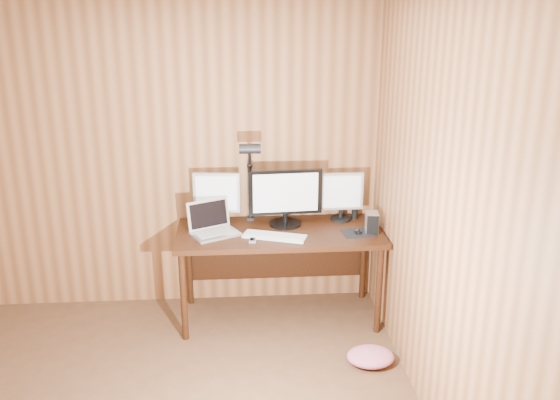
{
  "coord_description": "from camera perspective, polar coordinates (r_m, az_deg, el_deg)",
  "views": [
    {
      "loc": [
        0.62,
        -2.67,
        2.42
      ],
      "look_at": [
        0.93,
        1.58,
        1.02
      ],
      "focal_mm": 38.0,
      "sensor_mm": 36.0,
      "label": 1
    }
  ],
  "objects": [
    {
      "name": "speaker",
      "position": [
        4.91,
        7.2,
        -1.1
      ],
      "size": [
        0.05,
        0.05,
        0.12
      ],
      "primitive_type": "cylinder",
      "color": "black",
      "rests_on": "desk"
    },
    {
      "name": "monitor_right",
      "position": [
        4.81,
        5.92,
        0.47
      ],
      "size": [
        0.35,
        0.17,
        0.4
      ],
      "rotation": [
        0.0,
        0.0,
        0.0
      ],
      "color": "black",
      "rests_on": "desk"
    },
    {
      "name": "mouse",
      "position": [
        4.61,
        7.54,
        -2.95
      ],
      "size": [
        0.09,
        0.11,
        0.04
      ],
      "primitive_type": "ellipsoid",
      "rotation": [
        0.0,
        0.0,
        0.24
      ],
      "color": "black",
      "rests_on": "mousepad"
    },
    {
      "name": "desk_lamp",
      "position": [
        4.65,
        -2.9,
        2.86
      ],
      "size": [
        0.16,
        0.24,
        0.72
      ],
      "rotation": [
        0.0,
        0.0,
        -0.0
      ],
      "color": "black",
      "rests_on": "desk"
    },
    {
      "name": "keyboard",
      "position": [
        4.49,
        -0.52,
        -3.5
      ],
      "size": [
        0.5,
        0.29,
        0.02
      ],
      "rotation": [
        0.0,
        0.0,
        -0.33
      ],
      "color": "silver",
      "rests_on": "desk"
    },
    {
      "name": "desk",
      "position": [
        4.74,
        -0.11,
        -4.05
      ],
      "size": [
        1.6,
        0.7,
        0.75
      ],
      "color": "black",
      "rests_on": "floor"
    },
    {
      "name": "laptop",
      "position": [
        4.59,
        -6.53,
        -2.45
      ],
      "size": [
        0.43,
        0.39,
        0.25
      ],
      "rotation": [
        0.0,
        0.0,
        0.46
      ],
      "color": "silver",
      "rests_on": "desk"
    },
    {
      "name": "room_shell",
      "position": [
        2.98,
        -15.91,
        -5.67
      ],
      "size": [
        4.0,
        4.0,
        4.0
      ],
      "color": "brown",
      "rests_on": "ground"
    },
    {
      "name": "monitor_center",
      "position": [
        4.67,
        0.51,
        0.33
      ],
      "size": [
        0.59,
        0.26,
        0.46
      ],
      "rotation": [
        0.0,
        0.0,
        0.06
      ],
      "color": "black",
      "rests_on": "desk"
    },
    {
      "name": "monitor_left",
      "position": [
        4.73,
        -6.1,
        0.31
      ],
      "size": [
        0.37,
        0.18,
        0.42
      ],
      "rotation": [
        0.0,
        0.0,
        -0.09
      ],
      "color": "black",
      "rests_on": "desk"
    },
    {
      "name": "phone",
      "position": [
        4.44,
        -2.64,
        -3.84
      ],
      "size": [
        0.06,
        0.11,
        0.01
      ],
      "rotation": [
        0.0,
        0.0,
        -0.11
      ],
      "color": "silver",
      "rests_on": "desk"
    },
    {
      "name": "mousepad",
      "position": [
        4.61,
        7.53,
        -3.18
      ],
      "size": [
        0.25,
        0.21,
        0.0
      ],
      "primitive_type": "cube",
      "rotation": [
        0.0,
        0.0,
        0.07
      ],
      "color": "black",
      "rests_on": "desk"
    },
    {
      "name": "fabric_pile",
      "position": [
        4.39,
        8.71,
        -14.68
      ],
      "size": [
        0.4,
        0.36,
        0.11
      ],
      "primitive_type": null,
      "rotation": [
        0.0,
        0.0,
        0.27
      ],
      "color": "#CB6281",
      "rests_on": "floor"
    },
    {
      "name": "hard_drive",
      "position": [
        4.64,
        8.84,
        -2.13
      ],
      "size": [
        0.11,
        0.15,
        0.15
      ],
      "rotation": [
        0.0,
        0.0,
        -0.12
      ],
      "color": "silver",
      "rests_on": "desk"
    }
  ]
}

